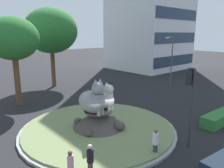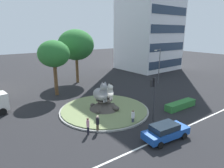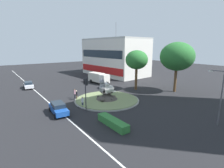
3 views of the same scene
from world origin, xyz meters
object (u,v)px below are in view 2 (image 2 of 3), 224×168
at_px(traffic_light_mast, 153,90).
at_px(sedan_on_far_lane, 166,131).
at_px(office_tower, 150,4).
at_px(streetlight_arm, 159,64).
at_px(pedestrian_pink_shirt, 88,125).
at_px(cat_statue_white, 108,92).
at_px(broadleaf_tree_behind_island, 76,45).
at_px(pedestrian_black_shirt, 98,123).
at_px(second_tree_near_tower, 54,54).
at_px(cat_statue_grey, 101,93).
at_px(pedestrian_white_shirt, 133,117).

xyz_separation_m(traffic_light_mast, sedan_on_far_lane, (-1.90, -3.60, -2.95)).
distance_m(traffic_light_mast, office_tower, 36.23).
height_order(streetlight_arm, pedestrian_pink_shirt, streetlight_arm).
bearing_deg(cat_statue_white, pedestrian_pink_shirt, -58.65).
height_order(traffic_light_mast, streetlight_arm, streetlight_arm).
bearing_deg(pedestrian_pink_shirt, broadleaf_tree_behind_island, -6.82).
distance_m(broadleaf_tree_behind_island, pedestrian_pink_shirt, 22.32).
bearing_deg(pedestrian_black_shirt, office_tower, -117.60).
distance_m(cat_statue_white, office_tower, 34.93).
xyz_separation_m(broadleaf_tree_behind_island, second_tree_near_tower, (-6.33, -5.54, -0.87)).
height_order(cat_statue_grey, cat_statue_white, cat_statue_grey).
distance_m(cat_statue_grey, pedestrian_black_shirt, 5.30).
bearing_deg(pedestrian_white_shirt, second_tree_near_tower, -93.75).
relative_size(broadleaf_tree_behind_island, sedan_on_far_lane, 2.17).
relative_size(pedestrian_pink_shirt, sedan_on_far_lane, 0.37).
distance_m(cat_statue_grey, second_tree_near_tower, 11.27).
bearing_deg(pedestrian_black_shirt, traffic_light_mast, -167.08).
bearing_deg(pedestrian_black_shirt, second_tree_near_tower, -67.70).
bearing_deg(pedestrian_white_shirt, streetlight_arm, -162.47).
bearing_deg(traffic_light_mast, pedestrian_white_shirt, 88.14).
bearing_deg(traffic_light_mast, pedestrian_black_shirt, 88.97).
relative_size(broadleaf_tree_behind_island, pedestrian_pink_shirt, 5.89).
xyz_separation_m(second_tree_near_tower, pedestrian_black_shirt, (-0.67, -14.30, -5.74)).
relative_size(cat_statue_white, sedan_on_far_lane, 0.45).
height_order(second_tree_near_tower, pedestrian_white_shirt, second_tree_near_tower).
height_order(cat_statue_white, broadleaf_tree_behind_island, broadleaf_tree_behind_island).
bearing_deg(second_tree_near_tower, streetlight_arm, -13.08).
bearing_deg(pedestrian_black_shirt, streetlight_arm, -128.73).
bearing_deg(cat_statue_grey, office_tower, 111.68).
height_order(cat_statue_grey, pedestrian_pink_shirt, cat_statue_grey).
bearing_deg(pedestrian_black_shirt, cat_statue_white, -109.34).
bearing_deg(office_tower, pedestrian_black_shirt, -145.43).
bearing_deg(traffic_light_mast, cat_statue_white, 32.98).
relative_size(pedestrian_pink_shirt, pedestrian_white_shirt, 1.06).
xyz_separation_m(cat_statue_grey, traffic_light_mast, (3.55, -5.48, 1.25)).
bearing_deg(pedestrian_pink_shirt, cat_statue_white, -35.97).
xyz_separation_m(pedestrian_white_shirt, sedan_on_far_lane, (0.54, -4.16, -0.05)).
relative_size(second_tree_near_tower, pedestrian_white_shirt, 5.23).
relative_size(pedestrian_white_shirt, sedan_on_far_lane, 0.35).
height_order(pedestrian_pink_shirt, pedestrian_black_shirt, pedestrian_black_shirt).
bearing_deg(broadleaf_tree_behind_island, pedestrian_white_shirt, -98.02).
distance_m(broadleaf_tree_behind_island, pedestrian_black_shirt, 22.06).
xyz_separation_m(cat_statue_grey, pedestrian_white_shirt, (1.11, -4.92, -1.65)).
bearing_deg(office_tower, traffic_light_mast, -136.76).
height_order(second_tree_near_tower, streetlight_arm, second_tree_near_tower).
height_order(pedestrian_white_shirt, pedestrian_black_shirt, pedestrian_black_shirt).
bearing_deg(cat_statue_white, office_tower, 118.56).
relative_size(office_tower, pedestrian_white_shirt, 20.21).
xyz_separation_m(streetlight_arm, pedestrian_pink_shirt, (-20.97, -9.73, -3.01)).
distance_m(second_tree_near_tower, streetlight_arm, 19.94).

